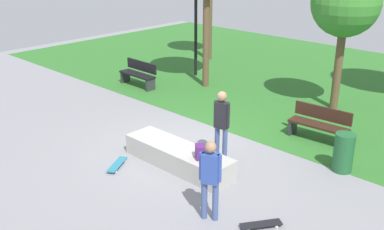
{
  "coord_description": "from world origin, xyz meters",
  "views": [
    {
      "loc": [
        7.39,
        -7.53,
        5.03
      ],
      "look_at": [
        0.57,
        -0.34,
        1.17
      ],
      "focal_mm": 41.95,
      "sensor_mm": 36.0,
      "label": 1
    }
  ],
  "objects_px": {
    "backpack_on_ledge": "(200,152)",
    "concrete_ledge": "(178,156)",
    "skater_watching": "(221,121)",
    "park_bench_far_right": "(139,73)",
    "tree_broad_elm": "(346,4)",
    "park_bench_center_lawn": "(320,123)",
    "skater_performing_trick": "(210,175)",
    "trash_bin": "(344,153)",
    "lamp_post": "(196,13)",
    "skateboard_spare": "(261,224)",
    "skateboard_by_ledge": "(117,164)"
  },
  "relations": [
    {
      "from": "skater_watching",
      "to": "skateboard_by_ledge",
      "type": "height_order",
      "value": "skater_watching"
    },
    {
      "from": "skater_watching",
      "to": "trash_bin",
      "type": "height_order",
      "value": "skater_watching"
    },
    {
      "from": "concrete_ledge",
      "to": "park_bench_center_lawn",
      "type": "relative_size",
      "value": 1.8
    },
    {
      "from": "trash_bin",
      "to": "backpack_on_ledge",
      "type": "bearing_deg",
      "value": -130.49
    },
    {
      "from": "concrete_ledge",
      "to": "park_bench_center_lawn",
      "type": "height_order",
      "value": "park_bench_center_lawn"
    },
    {
      "from": "park_bench_far_right",
      "to": "skater_watching",
      "type": "bearing_deg",
      "value": -22.73
    },
    {
      "from": "trash_bin",
      "to": "park_bench_far_right",
      "type": "bearing_deg",
      "value": 173.19
    },
    {
      "from": "skateboard_by_ledge",
      "to": "trash_bin",
      "type": "height_order",
      "value": "trash_bin"
    },
    {
      "from": "trash_bin",
      "to": "skater_watching",
      "type": "bearing_deg",
      "value": -147.44
    },
    {
      "from": "concrete_ledge",
      "to": "backpack_on_ledge",
      "type": "height_order",
      "value": "backpack_on_ledge"
    },
    {
      "from": "skater_performing_trick",
      "to": "park_bench_far_right",
      "type": "distance_m",
      "value": 8.85
    },
    {
      "from": "skateboard_spare",
      "to": "skater_performing_trick",
      "type": "bearing_deg",
      "value": -153.19
    },
    {
      "from": "trash_bin",
      "to": "concrete_ledge",
      "type": "bearing_deg",
      "value": -140.16
    },
    {
      "from": "skater_performing_trick",
      "to": "skateboard_spare",
      "type": "height_order",
      "value": "skater_performing_trick"
    },
    {
      "from": "skater_performing_trick",
      "to": "skater_watching",
      "type": "relative_size",
      "value": 0.93
    },
    {
      "from": "tree_broad_elm",
      "to": "backpack_on_ledge",
      "type": "bearing_deg",
      "value": -90.26
    },
    {
      "from": "skateboard_by_ledge",
      "to": "park_bench_far_right",
      "type": "bearing_deg",
      "value": 135.1
    },
    {
      "from": "park_bench_far_right",
      "to": "trash_bin",
      "type": "xyz_separation_m",
      "value": [
        8.49,
        -1.01,
        -0.02
      ]
    },
    {
      "from": "skater_performing_trick",
      "to": "backpack_on_ledge",
      "type": "bearing_deg",
      "value": 139.1
    },
    {
      "from": "skateboard_spare",
      "to": "trash_bin",
      "type": "bearing_deg",
      "value": 88.9
    },
    {
      "from": "skateboard_spare",
      "to": "park_bench_far_right",
      "type": "relative_size",
      "value": 0.48
    },
    {
      "from": "trash_bin",
      "to": "tree_broad_elm",
      "type": "bearing_deg",
      "value": 119.47
    },
    {
      "from": "skater_performing_trick",
      "to": "trash_bin",
      "type": "distance_m",
      "value": 3.75
    },
    {
      "from": "park_bench_far_right",
      "to": "park_bench_center_lawn",
      "type": "relative_size",
      "value": 0.99
    },
    {
      "from": "skater_performing_trick",
      "to": "park_bench_far_right",
      "type": "xyz_separation_m",
      "value": [
        -7.54,
        4.61,
        -0.47
      ]
    },
    {
      "from": "concrete_ledge",
      "to": "park_bench_far_right",
      "type": "distance_m",
      "value": 6.55
    },
    {
      "from": "skateboard_by_ledge",
      "to": "concrete_ledge",
      "type": "bearing_deg",
      "value": 46.14
    },
    {
      "from": "concrete_ledge",
      "to": "park_bench_far_right",
      "type": "relative_size",
      "value": 1.82
    },
    {
      "from": "lamp_post",
      "to": "skateboard_spare",
      "type": "bearing_deg",
      "value": -40.12
    },
    {
      "from": "trash_bin",
      "to": "skateboard_spare",
      "type": "bearing_deg",
      "value": -91.1
    },
    {
      "from": "skater_performing_trick",
      "to": "skateboard_spare",
      "type": "bearing_deg",
      "value": 26.81
    },
    {
      "from": "concrete_ledge",
      "to": "park_bench_center_lawn",
      "type": "xyz_separation_m",
      "value": [
        1.69,
        3.65,
        0.23
      ]
    },
    {
      "from": "skateboard_by_ledge",
      "to": "skater_watching",
      "type": "bearing_deg",
      "value": 51.82
    },
    {
      "from": "skateboard_by_ledge",
      "to": "park_bench_center_lawn",
      "type": "relative_size",
      "value": 0.49
    },
    {
      "from": "backpack_on_ledge",
      "to": "lamp_post",
      "type": "distance_m",
      "value": 8.58
    },
    {
      "from": "backpack_on_ledge",
      "to": "skater_performing_trick",
      "type": "distance_m",
      "value": 1.64
    },
    {
      "from": "skater_watching",
      "to": "park_bench_far_right",
      "type": "bearing_deg",
      "value": 157.27
    },
    {
      "from": "backpack_on_ledge",
      "to": "concrete_ledge",
      "type": "bearing_deg",
      "value": 33.71
    },
    {
      "from": "skater_performing_trick",
      "to": "skater_watching",
      "type": "xyz_separation_m",
      "value": [
        -1.45,
        2.06,
        0.09
      ]
    },
    {
      "from": "tree_broad_elm",
      "to": "trash_bin",
      "type": "distance_m",
      "value": 5.19
    },
    {
      "from": "skateboard_by_ledge",
      "to": "tree_broad_elm",
      "type": "relative_size",
      "value": 0.18
    },
    {
      "from": "skateboard_by_ledge",
      "to": "park_bench_far_right",
      "type": "relative_size",
      "value": 0.49
    },
    {
      "from": "skateboard_spare",
      "to": "backpack_on_ledge",
      "type": "bearing_deg",
      "value": 164.05
    },
    {
      "from": "park_bench_center_lawn",
      "to": "lamp_post",
      "type": "relative_size",
      "value": 0.4
    },
    {
      "from": "park_bench_far_right",
      "to": "lamp_post",
      "type": "relative_size",
      "value": 0.4
    },
    {
      "from": "park_bench_center_lawn",
      "to": "trash_bin",
      "type": "height_order",
      "value": "trash_bin"
    },
    {
      "from": "concrete_ledge",
      "to": "skateboard_spare",
      "type": "height_order",
      "value": "concrete_ledge"
    },
    {
      "from": "skateboard_by_ledge",
      "to": "tree_broad_elm",
      "type": "height_order",
      "value": "tree_broad_elm"
    },
    {
      "from": "park_bench_far_right",
      "to": "lamp_post",
      "type": "bearing_deg",
      "value": 78.04
    },
    {
      "from": "backpack_on_ledge",
      "to": "skater_watching",
      "type": "height_order",
      "value": "skater_watching"
    }
  ]
}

